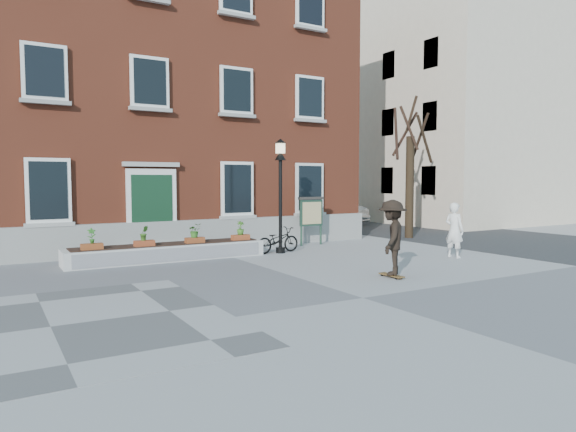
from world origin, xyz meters
TOP-DOWN VIEW (x-y plane):
  - ground at (0.00, 0.00)m, footprint 100.00×100.00m
  - checker_patch at (-6.00, 1.00)m, footprint 6.00×6.00m
  - bicycle at (1.79, 6.89)m, footprint 1.72×0.71m
  - parked_car at (10.57, 16.00)m, footprint 1.84×4.93m
  - bystander at (6.18, 3.01)m, footprint 0.51×0.70m
  - brick_building at (-2.00, 13.98)m, footprint 18.40×10.85m
  - planter_assembly at (-1.99, 7.18)m, footprint 6.20×1.12m
  - bare_tree at (9.01, 8.01)m, footprint 1.83×1.83m
  - side_street at (17.99, 19.78)m, footprint 15.20×36.00m
  - lamp_post at (1.85, 6.80)m, footprint 0.40×0.40m
  - notice_board at (3.95, 8.07)m, footprint 1.10×0.16m
  - skateboarder at (2.10, 1.44)m, footprint 1.42×1.36m

SIDE VIEW (x-z plane):
  - ground at x=0.00m, z-range 0.00..0.00m
  - checker_patch at x=-6.00m, z-range 0.00..0.01m
  - planter_assembly at x=-1.99m, z-range -0.27..0.88m
  - bicycle at x=1.79m, z-range 0.00..0.88m
  - parked_car at x=10.57m, z-range 0.00..1.61m
  - bystander at x=6.18m, z-range 0.00..1.80m
  - skateboarder at x=2.10m, z-range 0.03..2.05m
  - notice_board at x=3.95m, z-range 0.33..2.20m
  - lamp_post at x=1.85m, z-range 0.57..4.50m
  - bare_tree at x=9.01m, z-range -0.29..5.87m
  - brick_building at x=-2.00m, z-range 0.00..12.60m
  - side_street at x=17.99m, z-range -0.23..14.27m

